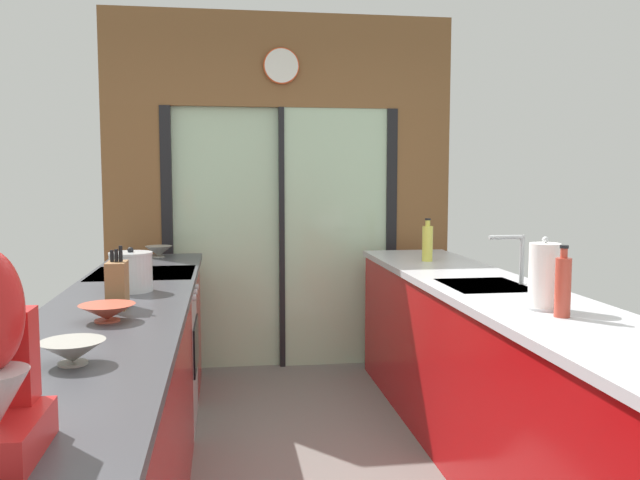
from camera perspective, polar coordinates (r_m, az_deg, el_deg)
name	(u,v)px	position (r m, az deg, el deg)	size (l,w,h in m)	color
ground_plane	(313,465)	(3.61, -0.62, -18.85)	(5.04, 7.60, 0.02)	slate
back_wall_unit	(281,171)	(5.08, -3.37, 6.00)	(2.64, 0.12, 2.70)	brown
left_counter_run	(114,418)	(3.00, -17.39, -14.45)	(0.62, 3.80, 0.92)	#AD0C0F
right_counter_run	(506,386)	(3.41, 15.80, -12.04)	(0.62, 3.80, 0.92)	#AD0C0F
sink_faucet	(516,251)	(3.56, 16.59, -0.94)	(0.19, 0.02, 0.26)	#B7BABC
oven_range	(145,351)	(4.07, -14.86, -9.25)	(0.60, 0.60, 0.92)	#B7BABC
mixing_bowl_near	(73,352)	(2.12, -20.60, -9.02)	(0.19, 0.19, 0.07)	gray
mixing_bowl_mid	(107,312)	(2.68, -17.92, -5.95)	(0.21, 0.21, 0.07)	#BC4C38
mixing_bowl_far	(159,251)	(4.71, -13.76, -0.95)	(0.19, 0.19, 0.08)	gray
knife_block	(117,285)	(2.92, -17.12, -3.70)	(0.08, 0.14, 0.27)	brown
stock_pot	(131,272)	(3.34, -16.01, -2.65)	(0.21, 0.21, 0.22)	#B7BABC
soap_bottle_near	(563,286)	(2.79, 20.25, -3.74)	(0.06, 0.06, 0.29)	#B23D2D
soap_bottle_far	(427,243)	(4.41, 9.27, -0.22)	(0.07, 0.07, 0.28)	#D1CC4C
paper_towel_roll	(544,277)	(2.93, 18.81, -3.02)	(0.15, 0.15, 0.31)	#B7BABC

